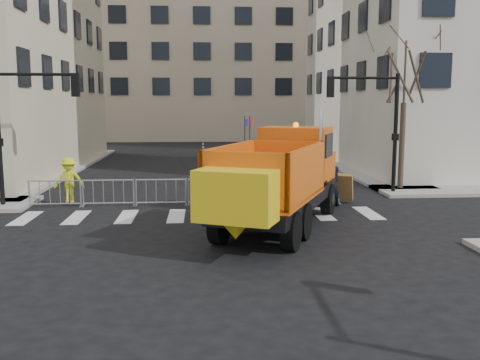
{
  "coord_description": "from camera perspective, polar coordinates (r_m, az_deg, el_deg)",
  "views": [
    {
      "loc": [
        -0.15,
        -13.84,
        4.12
      ],
      "look_at": [
        1.03,
        2.5,
        1.75
      ],
      "focal_mm": 40.0,
      "sensor_mm": 36.0,
      "label": 1
    }
  ],
  "objects": [
    {
      "name": "ground",
      "position": [
        14.44,
        -3.38,
        -8.35
      ],
      "size": [
        120.0,
        120.0,
        0.0
      ],
      "primitive_type": "plane",
      "color": "black",
      "rests_on": "ground"
    },
    {
      "name": "sidewalk_back",
      "position": [
        22.7,
        -3.68,
        -2.04
      ],
      "size": [
        64.0,
        5.0,
        0.15
      ],
      "primitive_type": "cube",
      "color": "gray",
      "rests_on": "ground"
    },
    {
      "name": "building_far",
      "position": [
        66.31,
        -4.11,
        15.06
      ],
      "size": [
        30.0,
        18.0,
        24.0
      ],
      "primitive_type": "cube",
      "color": "#B9AA8D",
      "rests_on": "ground"
    },
    {
      "name": "traffic_light_right",
      "position": [
        24.93,
        16.24,
        4.65
      ],
      "size": [
        0.18,
        0.18,
        5.4
      ],
      "primitive_type": "cylinder",
      "color": "black",
      "rests_on": "ground"
    },
    {
      "name": "crowd_barriers",
      "position": [
        21.74,
        -5.65,
        -1.25
      ],
      "size": [
        12.6,
        0.6,
        1.1
      ],
      "primitive_type": null,
      "color": "#9EA0A5",
      "rests_on": "ground"
    },
    {
      "name": "street_tree",
      "position": [
        26.08,
        17.02,
        7.07
      ],
      "size": [
        3.0,
        3.0,
        7.5
      ],
      "primitive_type": null,
      "color": "#382B21",
      "rests_on": "ground"
    },
    {
      "name": "plow_truck",
      "position": [
        17.43,
        4.14,
        0.38
      ],
      "size": [
        6.59,
        10.32,
        3.93
      ],
      "rotation": [
        0.0,
        0.0,
        1.15
      ],
      "color": "black",
      "rests_on": "ground"
    },
    {
      "name": "cop_a",
      "position": [
        21.75,
        9.97,
        -0.64
      ],
      "size": [
        0.7,
        0.67,
        1.61
      ],
      "primitive_type": "imported",
      "rotation": [
        0.0,
        0.0,
        3.83
      ],
      "color": "black",
      "rests_on": "ground"
    },
    {
      "name": "cop_b",
      "position": [
        21.68,
        9.47,
        -0.25
      ],
      "size": [
        1.04,
        0.87,
        1.92
      ],
      "primitive_type": "imported",
      "rotation": [
        0.0,
        0.0,
        3.3
      ],
      "color": "black",
      "rests_on": "ground"
    },
    {
      "name": "cop_c",
      "position": [
        21.35,
        4.73,
        -0.62
      ],
      "size": [
        1.04,
        0.92,
        1.68
      ],
      "primitive_type": "imported",
      "rotation": [
        0.0,
        0.0,
        3.78
      ],
      "color": "black",
      "rests_on": "ground"
    },
    {
      "name": "worker",
      "position": [
        22.46,
        -17.77,
        0.0
      ],
      "size": [
        1.25,
        0.83,
        1.81
      ],
      "primitive_type": "imported",
      "rotation": [
        0.0,
        0.0,
        0.14
      ],
      "color": "yellow",
      "rests_on": "sidewalk_back"
    },
    {
      "name": "newspaper_box",
      "position": [
        21.64,
        8.96,
        -0.95
      ],
      "size": [
        0.56,
        0.53,
        1.1
      ],
      "primitive_type": "cube",
      "rotation": [
        0.0,
        0.0,
        -0.34
      ],
      "color": "#A20C22",
      "rests_on": "sidewalk_back"
    }
  ]
}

